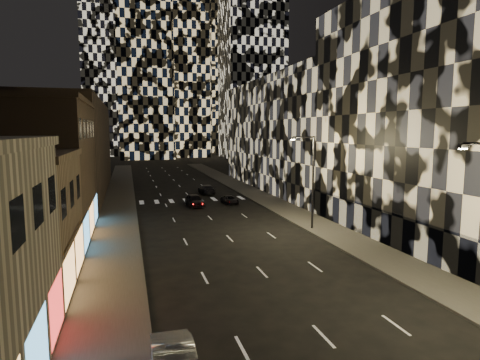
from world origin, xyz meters
TOP-DOWN VIEW (x-y plane):
  - sidewalk_left at (-10.00, 50.00)m, footprint 4.00×120.00m
  - sidewalk_right at (10.00, 50.00)m, footprint 4.00×120.00m
  - curb_left at (-7.90, 50.00)m, footprint 0.20×120.00m
  - curb_right at (7.90, 50.00)m, footprint 0.20×120.00m
  - retail_brown at (-17.00, 33.50)m, footprint 10.00×15.00m
  - retail_filler_left at (-17.00, 60.00)m, footprint 10.00×40.00m
  - midrise_right at (20.00, 24.50)m, footprint 16.00×25.00m
  - midrise_base at (12.30, 24.50)m, footprint 0.60×25.00m
  - midrise_filler_right at (20.00, 57.00)m, footprint 16.00×40.00m
  - tower_right_mid at (35.00, 135.00)m, footprint 20.00×20.00m
  - tower_left_back at (-12.00, 165.00)m, footprint 24.00×24.00m
  - tower_center_low at (-2.00, 140.00)m, footprint 18.00×18.00m
  - streetlight_far at (8.35, 30.00)m, footprint 2.55×0.25m
  - car_dark_midlane at (-0.50, 45.25)m, footprint 2.28×4.72m
  - car_dark_oncoming at (2.93, 54.93)m, footprint 2.06×4.92m
  - car_dark_rightlane at (4.28, 45.81)m, footprint 1.90×3.87m

SIDE VIEW (x-z plane):
  - sidewalk_left at x=-10.00m, z-range 0.00..0.15m
  - sidewalk_right at x=10.00m, z-range 0.00..0.15m
  - curb_left at x=-7.90m, z-range 0.00..0.15m
  - curb_right at x=7.90m, z-range 0.00..0.15m
  - car_dark_rightlane at x=4.28m, z-range 0.00..1.06m
  - car_dark_oncoming at x=2.93m, z-range 0.00..1.42m
  - car_dark_midlane at x=-0.50m, z-range 0.00..1.55m
  - midrise_base at x=12.30m, z-range 0.00..3.00m
  - streetlight_far at x=8.35m, z-range 0.85..9.85m
  - retail_brown at x=-17.00m, z-range 0.00..12.00m
  - retail_filler_left at x=-17.00m, z-range 0.00..14.00m
  - midrise_filler_right at x=20.00m, z-range 0.00..18.00m
  - midrise_right at x=20.00m, z-range 0.00..22.00m
  - tower_center_low at x=-2.00m, z-range 0.00..95.00m
  - tower_right_mid at x=35.00m, z-range 0.00..100.00m
  - tower_left_back at x=-12.00m, z-range 0.00..120.00m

